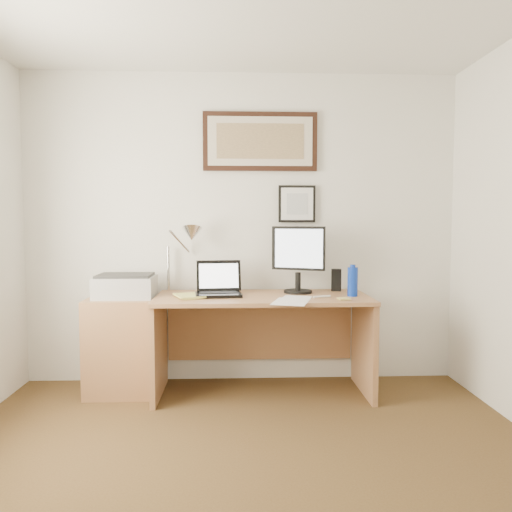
{
  "coord_description": "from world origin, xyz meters",
  "views": [
    {
      "loc": [
        -0.05,
        -2.08,
        1.31
      ],
      "look_at": [
        0.09,
        1.43,
        1.06
      ],
      "focal_mm": 35.0,
      "sensor_mm": 36.0,
      "label": 1
    }
  ],
  "objects": [
    {
      "name": "wall_back",
      "position": [
        0.0,
        2.0,
        1.25
      ],
      "size": [
        3.5,
        0.02,
        2.5
      ],
      "primitive_type": "cube",
      "color": "silver",
      "rests_on": "ground"
    },
    {
      "name": "sticky_pad",
      "position": [
        0.72,
        1.42,
        0.76
      ],
      "size": [
        0.09,
        0.09,
        0.01
      ],
      "primitive_type": "cube",
      "rotation": [
        0.0,
        0.0,
        0.07
      ],
      "color": "#D7C566",
      "rests_on": "desk"
    },
    {
      "name": "paper_sheet_b",
      "position": [
        0.38,
        1.46,
        0.75
      ],
      "size": [
        0.28,
        0.34,
        0.0
      ],
      "primitive_type": "cube",
      "rotation": [
        0.0,
        0.0,
        -0.31
      ],
      "color": "white",
      "rests_on": "desk"
    },
    {
      "name": "lcd_monitor",
      "position": [
        0.44,
        1.76,
        1.04
      ],
      "size": [
        0.4,
        0.22,
        0.52
      ],
      "color": "black",
      "rests_on": "desk"
    },
    {
      "name": "speaker",
      "position": [
        0.76,
        1.86,
        0.84
      ],
      "size": [
        0.09,
        0.08,
        0.18
      ],
      "primitive_type": "cube",
      "rotation": [
        0.0,
        0.0,
        -0.17
      ],
      "color": "black",
      "rests_on": "desk"
    },
    {
      "name": "marker_pen",
      "position": [
        0.58,
        1.51,
        0.76
      ],
      "size": [
        0.14,
        0.06,
        0.02
      ],
      "primitive_type": "cylinder",
      "rotation": [
        0.0,
        1.57,
        0.35
      ],
      "color": "white",
      "rests_on": "desk"
    },
    {
      "name": "desk_lamp",
      "position": [
        -0.41,
        1.81,
        1.19
      ],
      "size": [
        0.29,
        0.27,
        0.53
      ],
      "color": "silver",
      "rests_on": "desk"
    },
    {
      "name": "laptop",
      "position": [
        -0.18,
        1.67,
        0.81
      ],
      "size": [
        0.36,
        0.33,
        0.26
      ],
      "color": "black",
      "rests_on": "desk"
    },
    {
      "name": "paper_sheet_a",
      "position": [
        0.33,
        1.34,
        0.75
      ],
      "size": [
        0.32,
        0.39,
        0.0
      ],
      "primitive_type": "cube",
      "rotation": [
        0.0,
        0.0,
        -0.28
      ],
      "color": "white",
      "rests_on": "desk"
    },
    {
      "name": "desk",
      "position": [
        0.15,
        1.72,
        0.51
      ],
      "size": [
        1.6,
        0.7,
        0.75
      ],
      "color": "#93623D",
      "rests_on": "floor"
    },
    {
      "name": "side_cabinet",
      "position": [
        -0.92,
        1.68,
        0.36
      ],
      "size": [
        0.5,
        0.4,
        0.73
      ],
      "primitive_type": "cube",
      "color": "#93623D",
      "rests_on": "floor"
    },
    {
      "name": "book",
      "position": [
        -0.48,
        1.54,
        0.76
      ],
      "size": [
        0.26,
        0.3,
        0.02
      ],
      "primitive_type": "imported",
      "rotation": [
        0.0,
        0.0,
        0.36
      ],
      "color": "#D0CE61",
      "rests_on": "desk"
    },
    {
      "name": "bottle_cap",
      "position": [
        0.82,
        1.58,
        0.98
      ],
      "size": [
        0.04,
        0.04,
        0.02
      ],
      "primitive_type": "cylinder",
      "color": "#0C2EA7",
      "rests_on": "water_bottle"
    },
    {
      "name": "picture_large",
      "position": [
        0.15,
        1.97,
        1.95
      ],
      "size": [
        0.92,
        0.04,
        0.47
      ],
      "color": "black",
      "rests_on": "wall_back"
    },
    {
      "name": "printer",
      "position": [
        -0.89,
        1.72,
        0.82
      ],
      "size": [
        0.44,
        0.34,
        0.18
      ],
      "color": "#A9A9AC",
      "rests_on": "side_cabinet"
    },
    {
      "name": "water_bottle",
      "position": [
        0.82,
        1.58,
        0.86
      ],
      "size": [
        0.08,
        0.08,
        0.22
      ],
      "primitive_type": "cylinder",
      "color": "#0C2EA7",
      "rests_on": "desk"
    },
    {
      "name": "picture_small",
      "position": [
        0.45,
        1.97,
        1.45
      ],
      "size": [
        0.3,
        0.03,
        0.3
      ],
      "color": "black",
      "rests_on": "wall_back"
    }
  ]
}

